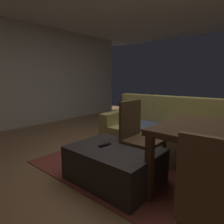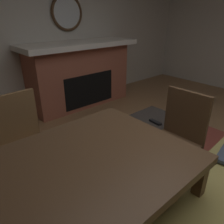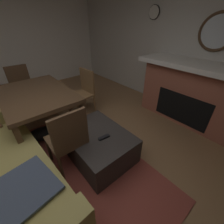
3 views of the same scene
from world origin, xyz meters
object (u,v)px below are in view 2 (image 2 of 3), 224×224
Objects in this scene: fireplace at (80,74)px; round_wall_mirror at (67,13)px; dining_chair_south at (22,138)px; dining_chair_west at (178,134)px; tv_remote at (155,122)px; dining_table at (75,176)px; small_dog at (127,203)px; ottoman_coffee_table at (148,143)px.

round_wall_mirror is at bearing -90.00° from fireplace.
dining_chair_south is 1.00× the size of dining_chair_west.
dining_table is at bearing 23.30° from tv_remote.
tv_remote is 1.45m from dining_chair_south.
fireplace reaches higher than dining_chair_west.
fireplace reaches higher than tv_remote.
tv_remote reaches higher than small_dog.
dining_chair_west reaches higher than small_dog.
tv_remote is at bearing 83.75° from round_wall_mirror.
fireplace is 2.22× the size of dining_chair_west.
dining_table reaches higher than ottoman_coffee_table.
ottoman_coffee_table is 1.37m from dining_chair_south.
small_dog is (-0.42, 0.98, -0.34)m from dining_chair_south.
dining_chair_south is (1.35, -0.51, 0.10)m from tv_remote.
ottoman_coffee_table reaches higher than small_dog.
ottoman_coffee_table is 0.26m from tv_remote.
tv_remote is 0.11× the size of dining_table.
ottoman_coffee_table is 1.10× the size of dining_chair_west.
fireplace is 2.83m from dining_table.
round_wall_mirror is 3.20m from dining_table.
fireplace reaches higher than small_dog.
round_wall_mirror is at bearing -121.14° from dining_table.
tv_remote is at bearing 159.38° from dining_chair_south.
dining_chair_west is at bearing -179.96° from dining_table.
round_wall_mirror is 3.25m from small_dog.
dining_table is (1.59, 2.62, -0.93)m from round_wall_mirror.
round_wall_mirror is (0.00, -0.29, 1.02)m from fireplace.
small_dog is at bearing 113.26° from dining_chair_south.
dining_chair_west is at bearing 141.60° from dining_chair_south.
fireplace is 2.02m from ottoman_coffee_table.
fireplace is 3.41× the size of round_wall_mirror.
dining_chair_south is at bearing -38.40° from dining_chair_west.
tv_remote is at bearing -153.19° from small_dog.
fireplace is at bearing -100.84° from ottoman_coffee_table.
fireplace is 3.36× the size of small_dog.
ottoman_coffee_table is (0.37, 2.24, -1.39)m from round_wall_mirror.
ottoman_coffee_table is at bearing 156.46° from dining_chair_south.
ottoman_coffee_table is 0.67× the size of dining_table.
round_wall_mirror reaches higher than ottoman_coffee_table.
small_dog is at bearing 4.57° from dining_chair_west.
dining_chair_west is (-1.15, -0.00, -0.14)m from dining_table.
fireplace is at bearing -100.49° from dining_chair_west.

